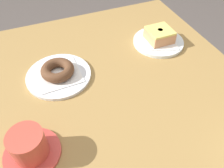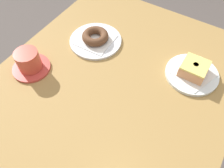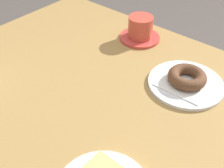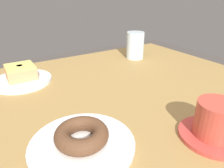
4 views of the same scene
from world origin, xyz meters
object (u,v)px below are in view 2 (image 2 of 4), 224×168
object	(u,v)px
donut_glazed_square	(194,68)
coffee_cup	(29,62)
plate_chocolate_ring	(96,41)
plate_glazed_square	(192,74)
donut_chocolate_ring	(95,36)

from	to	relation	value
donut_glazed_square	coffee_cup	bearing A→B (deg)	-61.20
plate_chocolate_ring	plate_glazed_square	xyz separation A→B (m)	(-0.04, 0.40, 0.00)
donut_glazed_square	plate_glazed_square	bearing A→B (deg)	-63.43
donut_glazed_square	coffee_cup	size ratio (longest dim) A/B	0.64
plate_chocolate_ring	coffee_cup	world-z (taller)	coffee_cup
plate_glazed_square	coffee_cup	distance (m)	0.60
donut_chocolate_ring	plate_glazed_square	size ratio (longest dim) A/B	0.56
coffee_cup	donut_chocolate_ring	bearing A→B (deg)	153.76
donut_glazed_square	plate_chocolate_ring	bearing A→B (deg)	-84.40
plate_glazed_square	donut_glazed_square	distance (m)	0.03
plate_chocolate_ring	donut_chocolate_ring	world-z (taller)	donut_chocolate_ring
donut_chocolate_ring	plate_glazed_square	xyz separation A→B (m)	(-0.04, 0.40, -0.02)
plate_glazed_square	donut_glazed_square	world-z (taller)	donut_glazed_square
plate_chocolate_ring	donut_glazed_square	size ratio (longest dim) A/B	2.38
plate_chocolate_ring	coffee_cup	size ratio (longest dim) A/B	1.51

